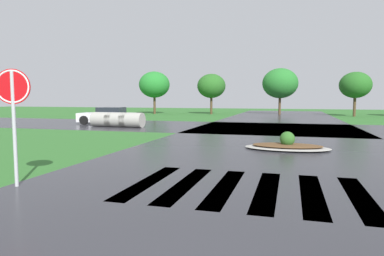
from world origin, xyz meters
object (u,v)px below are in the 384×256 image
at_px(stop_sign, 13,100).
at_px(median_island, 287,146).
at_px(car_blue_compact, 108,116).
at_px(drainage_pipe_stack, 117,120).

bearing_deg(stop_sign, median_island, 32.67).
distance_m(car_blue_compact, drainage_pipe_stack, 3.06).
relative_size(median_island, drainage_pipe_stack, 0.84).
xyz_separation_m(stop_sign, median_island, (5.68, 7.32, -1.78)).
relative_size(stop_sign, car_blue_compact, 0.61).
height_order(stop_sign, median_island, stop_sign).
xyz_separation_m(car_blue_compact, drainage_pipe_stack, (2.04, -2.29, -0.10)).
distance_m(stop_sign, car_blue_compact, 18.41).
height_order(car_blue_compact, drainage_pipe_stack, car_blue_compact).
xyz_separation_m(stop_sign, drainage_pipe_stack, (-5.37, 14.52, -1.43)).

